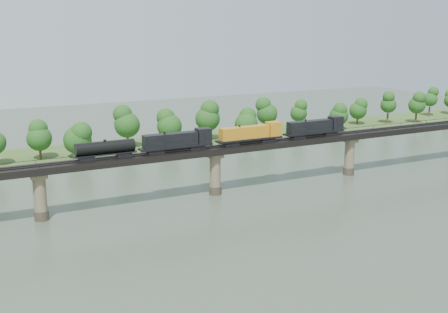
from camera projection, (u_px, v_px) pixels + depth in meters
name	position (u px, v px, depth m)	size (l,w,h in m)	color
ground	(283.00, 235.00, 107.76)	(400.00, 400.00, 0.00)	#384637
far_bank	(141.00, 147.00, 181.42)	(300.00, 24.00, 1.60)	#354F1F
bridge	(215.00, 172.00, 132.57)	(236.00, 30.00, 11.50)	#473A2D
bridge_superstructure	(215.00, 146.00, 131.12)	(220.00, 4.90, 0.75)	black
far_treeline	(119.00, 127.00, 172.09)	(289.06, 17.54, 13.60)	#382619
freight_train	(227.00, 136.00, 131.98)	(69.45, 2.71, 4.78)	black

